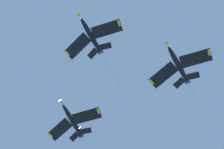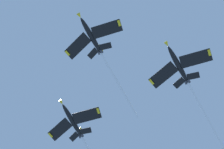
{
  "view_description": "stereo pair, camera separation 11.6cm",
  "coord_description": "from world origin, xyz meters",
  "views": [
    {
      "loc": [
        -21.04,
        22.0,
        1.79
      ],
      "look_at": [
        17.86,
        -36.16,
        103.54
      ],
      "focal_mm": 65.63,
      "sensor_mm": 36.0,
      "label": 1
    },
    {
      "loc": [
        -20.94,
        22.06,
        1.79
      ],
      "look_at": [
        17.86,
        -36.16,
        103.54
      ],
      "focal_mm": 65.63,
      "sensor_mm": 36.0,
      "label": 2
    }
  ],
  "objects": [
    {
      "name": "jet_left_wing",
      "position": [
        -0.96,
        -45.74,
        99.21
      ],
      "size": [
        20.14,
        34.19,
        17.33
      ],
      "color": "black"
    },
    {
      "name": "jet_lead",
      "position": [
        17.37,
        -27.23,
        107.46
      ],
      "size": [
        20.14,
        33.26,
        16.12
      ],
      "color": "black"
    },
    {
      "name": "jet_right_wing",
      "position": [
        37.29,
        -45.23,
        99.42
      ],
      "size": [
        20.14,
        30.44,
        14.82
      ],
      "color": "black"
    }
  ]
}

